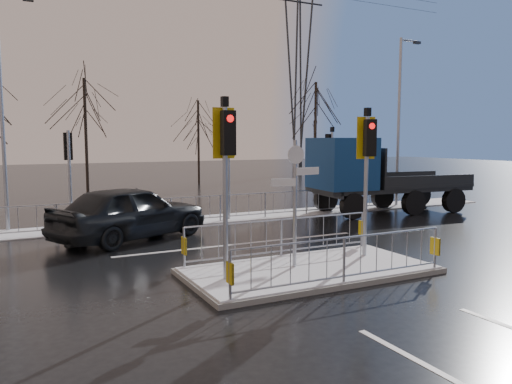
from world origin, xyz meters
name	(u,v)px	position (x,y,z in m)	size (l,w,h in m)	color
ground	(309,273)	(0.00, 0.00, 0.00)	(120.00, 120.00, 0.00)	black
snow_verge	(191,221)	(0.00, 8.60, 0.02)	(30.00, 2.00, 0.04)	white
lane_markings	(317,276)	(0.00, -0.33, 0.00)	(8.00, 11.38, 0.01)	silver
traffic_island	(309,257)	(-0.01, 0.01, 0.39)	(6.00, 3.04, 4.15)	slate
far_kerb_fixtures	(202,197)	(0.29, 8.09, 1.02)	(18.00, 0.65, 3.83)	#969AA3
car_far_lane	(131,212)	(-2.93, 6.05, 0.89)	(2.11, 5.25, 1.79)	black
flatbed_truck	(362,174)	(7.28, 7.17, 1.75)	(7.32, 3.29, 3.29)	black
tree_far_a	(85,113)	(-2.00, 22.00, 4.82)	(3.75, 3.75, 7.08)	black
tree_far_b	(198,126)	(6.00, 24.00, 4.18)	(3.25, 3.25, 6.14)	black
tree_far_c	(316,113)	(14.00, 21.00, 5.15)	(4.00, 4.00, 7.55)	black
street_lamp_right	(400,115)	(10.57, 8.50, 4.39)	(1.25, 0.18, 8.00)	#969AA3
street_lamp_left	(4,103)	(-6.43, 9.50, 4.49)	(1.25, 0.18, 8.20)	#969AA3
pylon_wires	(288,52)	(16.88, 30.00, 11.03)	(70.00, 2.38, 19.97)	#2D3033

